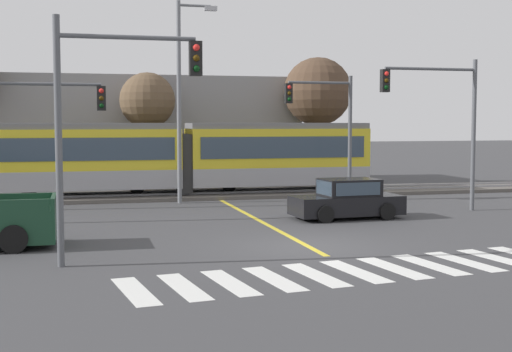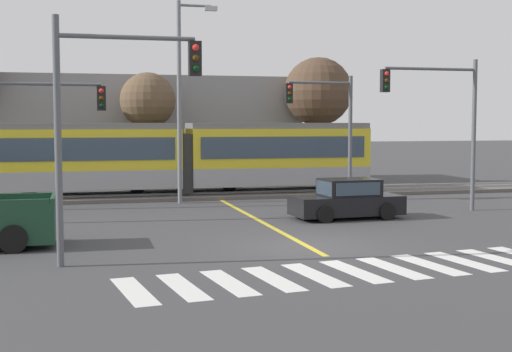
{
  "view_description": "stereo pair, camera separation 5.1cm",
  "coord_description": "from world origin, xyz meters",
  "px_view_note": "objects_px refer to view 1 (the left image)",
  "views": [
    {
      "loc": [
        -6.74,
        -19.83,
        3.71
      ],
      "look_at": [
        0.11,
        6.58,
        1.6
      ],
      "focal_mm": 50.0,
      "sensor_mm": 36.0,
      "label": 1
    },
    {
      "loc": [
        -6.69,
        -19.84,
        3.71
      ],
      "look_at": [
        0.11,
        6.58,
        1.6
      ],
      "focal_mm": 50.0,
      "sensor_mm": 36.0,
      "label": 2
    }
  ],
  "objects_px": {
    "traffic_light_far_right": "(328,118)",
    "bare_tree_west": "(147,101)",
    "light_rail_tram": "(184,155)",
    "traffic_light_near_left": "(107,104)",
    "traffic_light_mid_right": "(443,110)",
    "bare_tree_east": "(318,92)",
    "street_lamp_centre": "(182,91)",
    "sedan_crossing": "(347,200)",
    "traffic_light_mid_left": "(31,121)"
  },
  "relations": [
    {
      "from": "traffic_light_far_right",
      "to": "bare_tree_west",
      "type": "bearing_deg",
      "value": 135.25
    },
    {
      "from": "light_rail_tram",
      "to": "traffic_light_near_left",
      "type": "bearing_deg",
      "value": -105.44
    },
    {
      "from": "traffic_light_mid_right",
      "to": "traffic_light_near_left",
      "type": "bearing_deg",
      "value": -150.98
    },
    {
      "from": "traffic_light_mid_right",
      "to": "traffic_light_far_right",
      "type": "relative_size",
      "value": 1.07
    },
    {
      "from": "traffic_light_far_right",
      "to": "bare_tree_east",
      "type": "relative_size",
      "value": 0.79
    },
    {
      "from": "light_rail_tram",
      "to": "bare_tree_east",
      "type": "height_order",
      "value": "bare_tree_east"
    },
    {
      "from": "street_lamp_centre",
      "to": "bare_tree_west",
      "type": "distance_m",
      "value": 6.56
    },
    {
      "from": "traffic_light_mid_right",
      "to": "sedan_crossing",
      "type": "bearing_deg",
      "value": -167.32
    },
    {
      "from": "light_rail_tram",
      "to": "bare_tree_west",
      "type": "bearing_deg",
      "value": 108.39
    },
    {
      "from": "street_lamp_centre",
      "to": "traffic_light_near_left",
      "type": "bearing_deg",
      "value": -106.52
    },
    {
      "from": "traffic_light_near_left",
      "to": "bare_tree_west",
      "type": "height_order",
      "value": "traffic_light_near_left"
    },
    {
      "from": "traffic_light_mid_right",
      "to": "light_rail_tram",
      "type": "bearing_deg",
      "value": 138.81
    },
    {
      "from": "light_rail_tram",
      "to": "traffic_light_far_right",
      "type": "xyz_separation_m",
      "value": [
        6.18,
        -3.47,
        1.8
      ]
    },
    {
      "from": "traffic_light_mid_left",
      "to": "bare_tree_east",
      "type": "bearing_deg",
      "value": 37.94
    },
    {
      "from": "traffic_light_far_right",
      "to": "street_lamp_centre",
      "type": "relative_size",
      "value": 0.64
    },
    {
      "from": "traffic_light_far_right",
      "to": "traffic_light_mid_left",
      "type": "bearing_deg",
      "value": -162.52
    },
    {
      "from": "light_rail_tram",
      "to": "bare_tree_west",
      "type": "height_order",
      "value": "bare_tree_west"
    },
    {
      "from": "traffic_light_near_left",
      "to": "bare_tree_east",
      "type": "xyz_separation_m",
      "value": [
        12.77,
        20.08,
        1.21
      ]
    },
    {
      "from": "light_rail_tram",
      "to": "bare_tree_west",
      "type": "distance_m",
      "value": 4.98
    },
    {
      "from": "street_lamp_centre",
      "to": "traffic_light_mid_right",
      "type": "bearing_deg",
      "value": -30.03
    },
    {
      "from": "light_rail_tram",
      "to": "traffic_light_far_right",
      "type": "relative_size",
      "value": 3.19
    },
    {
      "from": "bare_tree_west",
      "to": "bare_tree_east",
      "type": "xyz_separation_m",
      "value": [
        9.7,
        0.27,
        0.59
      ]
    },
    {
      "from": "traffic_light_far_right",
      "to": "bare_tree_west",
      "type": "height_order",
      "value": "bare_tree_west"
    },
    {
      "from": "light_rail_tram",
      "to": "traffic_light_mid_right",
      "type": "relative_size",
      "value": 2.97
    },
    {
      "from": "traffic_light_mid_right",
      "to": "street_lamp_centre",
      "type": "distance_m",
      "value": 11.38
    },
    {
      "from": "traffic_light_far_right",
      "to": "street_lamp_centre",
      "type": "xyz_separation_m",
      "value": [
        -6.61,
        0.93,
        1.22
      ]
    },
    {
      "from": "sedan_crossing",
      "to": "traffic_light_far_right",
      "type": "distance_m",
      "value": 6.71
    },
    {
      "from": "bare_tree_west",
      "to": "traffic_light_near_left",
      "type": "bearing_deg",
      "value": -98.79
    },
    {
      "from": "sedan_crossing",
      "to": "bare_tree_east",
      "type": "relative_size",
      "value": 0.59
    },
    {
      "from": "sedan_crossing",
      "to": "traffic_light_mid_right",
      "type": "height_order",
      "value": "traffic_light_mid_right"
    },
    {
      "from": "bare_tree_east",
      "to": "light_rail_tram",
      "type": "bearing_deg",
      "value": -153.25
    },
    {
      "from": "traffic_light_mid_right",
      "to": "traffic_light_far_right",
      "type": "xyz_separation_m",
      "value": [
        -3.21,
        4.75,
        -0.3
      ]
    },
    {
      "from": "light_rail_tram",
      "to": "traffic_light_near_left",
      "type": "distance_m",
      "value": 16.58
    },
    {
      "from": "traffic_light_near_left",
      "to": "traffic_light_far_right",
      "type": "height_order",
      "value": "traffic_light_near_left"
    },
    {
      "from": "bare_tree_east",
      "to": "traffic_light_mid_left",
      "type": "bearing_deg",
      "value": -142.06
    },
    {
      "from": "traffic_light_mid_right",
      "to": "traffic_light_near_left",
      "type": "relative_size",
      "value": 0.98
    },
    {
      "from": "bare_tree_east",
      "to": "traffic_light_mid_right",
      "type": "bearing_deg",
      "value": -85.41
    },
    {
      "from": "bare_tree_east",
      "to": "traffic_light_far_right",
      "type": "bearing_deg",
      "value": -106.02
    },
    {
      "from": "light_rail_tram",
      "to": "traffic_light_mid_right",
      "type": "bearing_deg",
      "value": -41.19
    },
    {
      "from": "traffic_light_mid_right",
      "to": "bare_tree_east",
      "type": "relative_size",
      "value": 0.85
    },
    {
      "from": "traffic_light_mid_right",
      "to": "bare_tree_west",
      "type": "distance_m",
      "value": 16.22
    },
    {
      "from": "traffic_light_far_right",
      "to": "bare_tree_east",
      "type": "bearing_deg",
      "value": 73.98
    },
    {
      "from": "street_lamp_centre",
      "to": "traffic_light_mid_left",
      "type": "bearing_deg",
      "value": -141.47
    },
    {
      "from": "light_rail_tram",
      "to": "street_lamp_centre",
      "type": "distance_m",
      "value": 3.97
    },
    {
      "from": "light_rail_tram",
      "to": "bare_tree_east",
      "type": "bearing_deg",
      "value": 26.75
    },
    {
      "from": "traffic_light_mid_right",
      "to": "street_lamp_centre",
      "type": "height_order",
      "value": "street_lamp_centre"
    },
    {
      "from": "light_rail_tram",
      "to": "street_lamp_centre",
      "type": "xyz_separation_m",
      "value": [
        -0.43,
        -2.54,
        3.01
      ]
    },
    {
      "from": "traffic_light_far_right",
      "to": "bare_tree_east",
      "type": "distance_m",
      "value": 8.15
    },
    {
      "from": "sedan_crossing",
      "to": "traffic_light_near_left",
      "type": "height_order",
      "value": "traffic_light_near_left"
    },
    {
      "from": "traffic_light_mid_left",
      "to": "bare_tree_east",
      "type": "xyz_separation_m",
      "value": [
        15.07,
        11.75,
        1.67
      ]
    }
  ]
}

